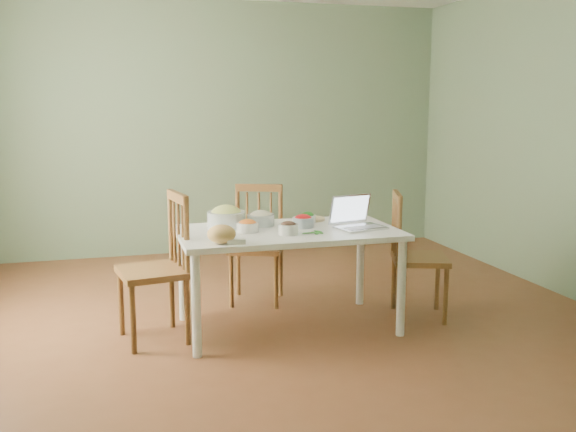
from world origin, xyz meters
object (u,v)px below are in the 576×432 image
object	(u,v)px
bowl_squash	(226,217)
chair_far	(256,245)
chair_left	(152,268)
dining_table	(288,279)
chair_right	(420,256)
laptop	(361,213)
bread_boule	(221,234)

from	to	relation	value
bowl_squash	chair_far	bearing A→B (deg)	54.76
chair_left	dining_table	bearing A→B (deg)	79.34
chair_right	bowl_squash	distance (m)	1.49
dining_table	laptop	world-z (taller)	laptop
chair_right	bread_boule	size ratio (longest dim) A/B	5.16
chair_far	laptop	size ratio (longest dim) A/B	2.83
bowl_squash	laptop	distance (m)	0.97
bread_boule	bowl_squash	world-z (taller)	bowl_squash
chair_left	bowl_squash	size ratio (longest dim) A/B	3.72
dining_table	bowl_squash	distance (m)	0.64
chair_left	laptop	size ratio (longest dim) A/B	3.02
dining_table	chair_right	size ratio (longest dim) A/B	1.62
chair_right	chair_left	bearing A→B (deg)	107.88
chair_right	bowl_squash	xyz separation A→B (m)	(-1.44, 0.24, 0.33)
chair_right	laptop	size ratio (longest dim) A/B	2.85
bowl_squash	laptop	world-z (taller)	laptop
chair_right	laptop	world-z (taller)	same
chair_right	dining_table	bearing A→B (deg)	107.24
dining_table	chair_left	xyz separation A→B (m)	(-0.96, 0.01, 0.15)
bowl_squash	dining_table	bearing A→B (deg)	-26.51
chair_far	laptop	xyz separation A→B (m)	(0.60, -0.77, 0.37)
bowl_squash	chair_left	bearing A→B (deg)	-161.12
dining_table	chair_right	xyz separation A→B (m)	(1.03, -0.04, 0.12)
bowl_squash	laptop	xyz separation A→B (m)	(0.93, -0.30, 0.04)
chair_far	chair_right	size ratio (longest dim) A/B	1.00
chair_left	bowl_squash	xyz separation A→B (m)	(0.55, 0.19, 0.30)
dining_table	chair_far	bearing A→B (deg)	96.83
chair_left	bowl_squash	distance (m)	0.66
chair_far	bread_boule	distance (m)	1.12
dining_table	bowl_squash	bearing A→B (deg)	153.49
chair_far	laptop	world-z (taller)	laptop
chair_left	laptop	distance (m)	1.52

